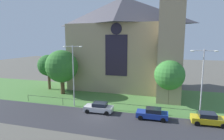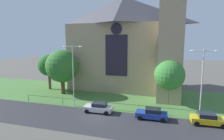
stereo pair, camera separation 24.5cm
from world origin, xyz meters
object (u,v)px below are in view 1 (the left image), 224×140
object	(u,v)px
tree_left_far	(49,65)
streetlamp_far	(202,76)
parked_car_yellow	(208,119)
parked_car_blue	(152,114)
church_building	(126,42)
tree_left_near	(62,66)
tree_right_near	(169,75)
streetlamp_near	(73,69)
parked_car_silver	(99,107)

from	to	relation	value
tree_left_far	streetlamp_far	bearing A→B (deg)	-16.40
streetlamp_far	parked_car_yellow	distance (m)	5.43
streetlamp_far	parked_car_blue	world-z (taller)	streetlamp_far
church_building	tree_left_near	xyz separation A→B (m)	(-11.14, -8.22, -4.73)
church_building	parked_car_yellow	size ratio (longest dim) A/B	6.11
streetlamp_far	parked_car_yellow	xyz separation A→B (m)	(0.77, -1.50, -5.16)
tree_right_near	parked_car_yellow	bearing A→B (deg)	-54.77
streetlamp_near	streetlamp_far	xyz separation A→B (m)	(18.74, -0.00, -0.22)
tree_left_far	streetlamp_near	size ratio (longest dim) A/B	0.77
church_building	tree_right_near	distance (m)	13.96
tree_left_far	parked_car_silver	world-z (taller)	tree_left_far
tree_left_near	streetlamp_near	size ratio (longest dim) A/B	0.89
tree_left_near	parked_car_silver	bearing A→B (deg)	-35.81
streetlamp_far	parked_car_blue	distance (m)	8.22
church_building	parked_car_yellow	world-z (taller)	church_building
tree_right_near	streetlamp_far	world-z (taller)	streetlamp_far
tree_left_far	parked_car_blue	distance (m)	25.55
tree_left_far	parked_car_yellow	xyz separation A→B (m)	(29.90, -10.07, -4.50)
tree_right_near	streetlamp_far	distance (m)	6.73
tree_right_near	parked_car_silver	distance (m)	12.71
streetlamp_far	parked_car_yellow	size ratio (longest dim) A/B	2.23
tree_right_near	parked_car_blue	distance (m)	8.43
church_building	tree_left_near	world-z (taller)	church_building
church_building	streetlamp_far	world-z (taller)	church_building
tree_right_near	streetlamp_far	xyz separation A→B (m)	(4.03, -5.31, 0.97)
tree_left_near	parked_car_silver	xyz separation A→B (m)	(10.45, -7.54, -4.80)
tree_right_near	parked_car_yellow	world-z (taller)	tree_right_near
tree_left_near	parked_car_blue	size ratio (longest dim) A/B	2.08
streetlamp_far	parked_car_silver	world-z (taller)	streetlamp_far
church_building	parked_car_yellow	distance (m)	23.19
parked_car_yellow	parked_car_silver	bearing A→B (deg)	178.00
tree_right_near	tree_left_far	xyz separation A→B (m)	(-25.09, 3.27, 0.30)
parked_car_silver	streetlamp_far	bearing A→B (deg)	-175.86
streetlamp_near	parked_car_yellow	xyz separation A→B (m)	(19.51, -1.50, -5.38)
tree_left_far	streetlamp_near	distance (m)	13.50
streetlamp_near	parked_car_silver	xyz separation A→B (m)	(4.78, -1.44, -5.38)
parked_car_silver	parked_car_yellow	distance (m)	14.73
tree_right_near	parked_car_blue	bearing A→B (deg)	-106.97
parked_car_silver	church_building	bearing A→B (deg)	-94.27
church_building	streetlamp_near	bearing A→B (deg)	-110.93
church_building	parked_car_yellow	bearing A→B (deg)	-48.42
church_building	parked_car_blue	xyz separation A→B (m)	(7.10, -16.01, -9.53)
parked_car_blue	parked_car_yellow	world-z (taller)	same
streetlamp_near	tree_left_far	bearing A→B (deg)	140.46
streetlamp_far	tree_right_near	bearing A→B (deg)	127.24
streetlamp_near	parked_car_silver	distance (m)	7.34
streetlamp_far	church_building	bearing A→B (deg)	132.80
tree_left_near	tree_left_far	bearing A→B (deg)	152.34
streetlamp_near	streetlamp_far	distance (m)	18.74
streetlamp_near	parked_car_yellow	distance (m)	20.29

